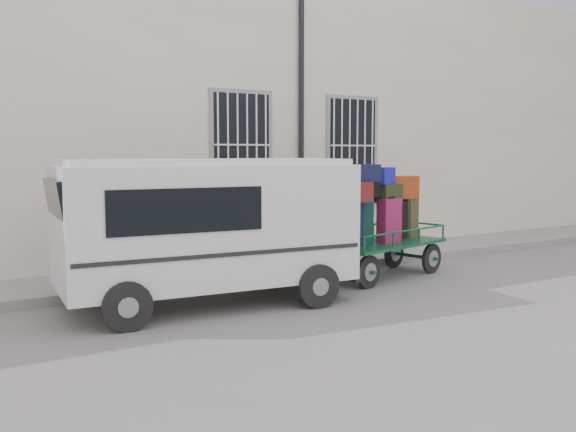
{
  "coord_description": "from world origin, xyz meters",
  "views": [
    {
      "loc": [
        -6.22,
        -8.17,
        2.23
      ],
      "look_at": [
        -0.55,
        1.0,
        1.15
      ],
      "focal_mm": 40.0,
      "sensor_mm": 36.0,
      "label": 1
    }
  ],
  "objects": [
    {
      "name": "ground",
      "position": [
        0.0,
        0.0,
        0.0
      ],
      "size": [
        80.0,
        80.0,
        0.0
      ],
      "primitive_type": "plane",
      "color": "slate",
      "rests_on": "ground"
    },
    {
      "name": "building",
      "position": [
        0.0,
        5.5,
        3.0
      ],
      "size": [
        24.0,
        5.15,
        6.0
      ],
      "color": "beige",
      "rests_on": "ground"
    },
    {
      "name": "sidewalk",
      "position": [
        0.0,
        2.2,
        0.07
      ],
      "size": [
        24.0,
        1.7,
        0.15
      ],
      "primitive_type": "cube",
      "color": "slate",
      "rests_on": "ground"
    },
    {
      "name": "luggage_cart",
      "position": [
        1.07,
        0.55,
        1.06
      ],
      "size": [
        2.91,
        1.63,
        2.01
      ],
      "rotation": [
        0.0,
        0.0,
        0.23
      ],
      "color": "black",
      "rests_on": "ground"
    },
    {
      "name": "van",
      "position": [
        -2.4,
        0.28,
        1.22
      ],
      "size": [
        4.36,
        2.22,
        2.12
      ],
      "rotation": [
        0.0,
        0.0,
        -0.09
      ],
      "color": "silver",
      "rests_on": "ground"
    }
  ]
}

